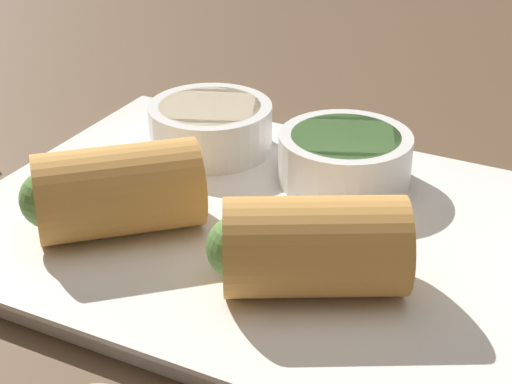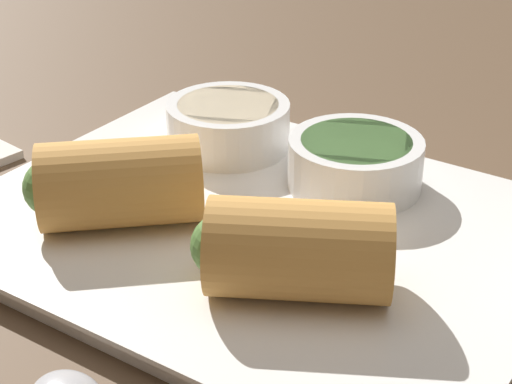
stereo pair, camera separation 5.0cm
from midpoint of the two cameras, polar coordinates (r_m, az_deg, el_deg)
name	(u,v)px [view 2 (the right image)]	position (r cm, az deg, el deg)	size (l,w,h in cm)	color
table_surface	(236,249)	(51.74, 1.45, -3.87)	(180.00, 140.00, 2.00)	brown
serving_plate	(256,234)	(49.85, 2.88, -2.88)	(33.80, 26.31, 1.50)	white
roll_front_left	(289,249)	(42.40, 5.59, -3.91)	(10.42, 8.80, 5.08)	#D19347
roll_front_right	(111,184)	(48.57, -6.74, 0.48)	(10.15, 9.88, 5.08)	#D19347
dipping_bowl_near	(355,161)	(53.31, 9.32, 1.97)	(8.33, 8.33, 3.18)	white
dipping_bowl_far	(228,123)	(57.85, 0.61, 4.54)	(8.33, 8.33, 3.18)	white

